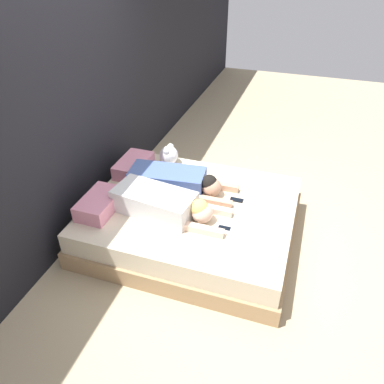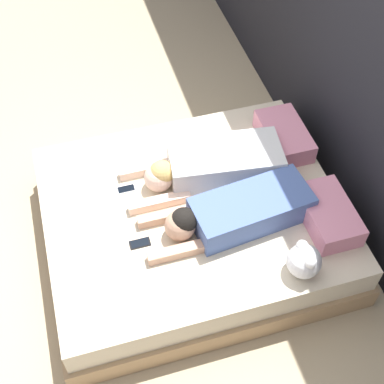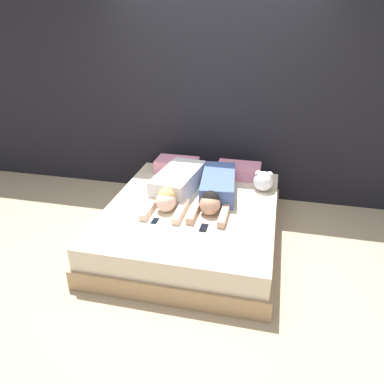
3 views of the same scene
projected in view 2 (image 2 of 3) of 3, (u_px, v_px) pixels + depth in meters
name	position (u px, v px, depth m)	size (l,w,h in m)	color
ground_plane	(192.00, 239.00, 4.02)	(12.00, 12.00, 0.00)	tan
wall_back	(382.00, 72.00, 3.22)	(12.00, 0.06, 2.60)	black
bed	(192.00, 223.00, 3.86)	(1.76, 2.09, 0.41)	tan
pillow_head_left	(284.00, 136.00, 4.02)	(0.51, 0.30, 0.16)	pink
pillow_head_right	(328.00, 214.00, 3.55)	(0.51, 0.30, 0.16)	pink
person_left	(211.00, 165.00, 3.79)	(0.47, 1.16, 0.24)	silver
person_right	(234.00, 213.00, 3.53)	(0.44, 1.16, 0.24)	#4C66A5
cell_phone_left	(126.00, 189.00, 3.79)	(0.07, 0.14, 0.01)	silver
cell_phone_right	(140.00, 243.00, 3.50)	(0.07, 0.14, 0.01)	black
plush_toy	(304.00, 261.00, 3.29)	(0.22, 0.22, 0.23)	white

